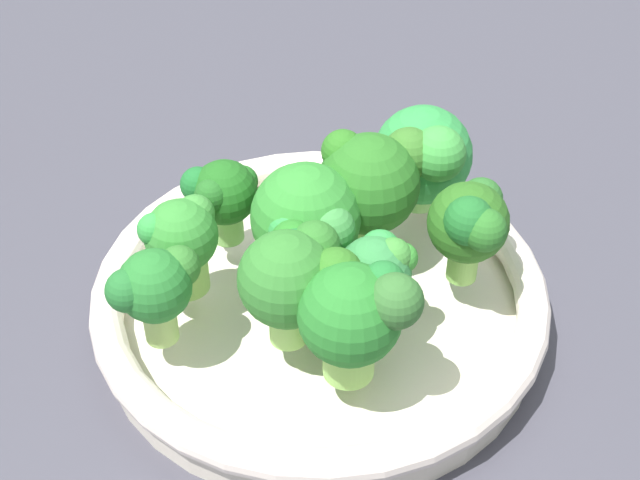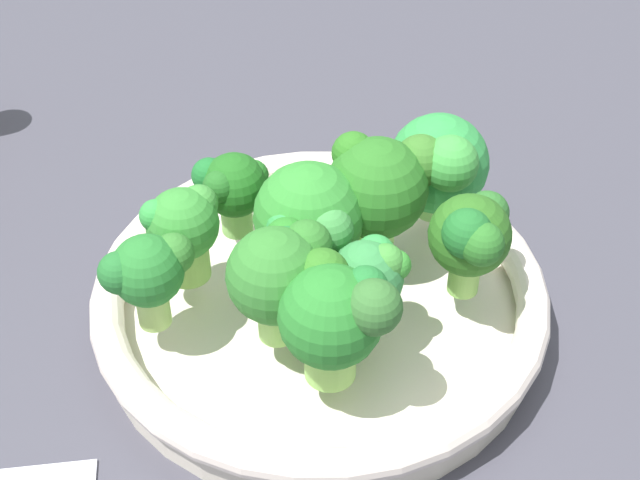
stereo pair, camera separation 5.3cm
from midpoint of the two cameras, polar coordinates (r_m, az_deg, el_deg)
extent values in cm
cube|color=#403F49|center=(56.37, 6.97, -8.57)|extent=(130.00, 130.00, 2.50)
cylinder|color=beige|center=(56.83, 2.67, -4.60)|extent=(26.73, 26.73, 1.66)
torus|color=silver|center=(55.53, 2.72, -3.26)|extent=(27.85, 27.85, 2.03)
cylinder|color=#8DBE56|center=(54.38, -5.62, -1.27)|extent=(2.72, 2.72, 2.58)
sphere|color=#338230|center=(52.63, -5.80, 0.90)|extent=(4.30, 4.30, 4.30)
sphere|color=green|center=(52.15, -7.45, 1.41)|extent=(1.92, 1.92, 1.92)
sphere|color=#3B8635|center=(52.83, -4.81, 2.16)|extent=(2.30, 2.30, 2.30)
cylinder|color=#A0D166|center=(55.17, 2.04, -0.99)|extent=(2.34, 2.34, 1.63)
sphere|color=#30842F|center=(53.24, 2.11, 1.38)|extent=(6.59, 6.59, 6.59)
sphere|color=#3C8A3F|center=(51.30, 3.44, 0.50)|extent=(2.98, 2.98, 2.98)
sphere|color=#3F8E3D|center=(53.90, 4.40, 2.72)|extent=(2.71, 2.71, 2.71)
sphere|color=green|center=(51.41, 1.00, 0.69)|extent=(2.72, 2.72, 2.72)
cylinder|color=#A1C768|center=(51.68, -7.58, -4.20)|extent=(1.89, 1.89, 2.62)
sphere|color=#25702B|center=(49.87, -7.84, -2.05)|extent=(4.09, 4.09, 4.09)
sphere|color=#30702A|center=(50.01, -6.24, -1.02)|extent=(2.38, 2.38, 2.38)
sphere|color=#21662A|center=(49.44, -9.52, -2.17)|extent=(2.40, 2.40, 2.40)
cylinder|color=#9BC967|center=(51.40, 5.84, -4.79)|extent=(2.04, 2.04, 2.03)
sphere|color=#348241|center=(49.73, 6.02, -2.87)|extent=(4.21, 4.21, 4.21)
sphere|color=#3E8935|center=(49.80, 7.13, -1.31)|extent=(2.13, 2.13, 2.13)
sphere|color=#348B2E|center=(50.01, 7.33, -1.45)|extent=(1.73, 1.73, 1.73)
sphere|color=green|center=(50.61, 6.47, -1.12)|extent=(2.41, 2.41, 2.41)
cylinder|color=#95D673|center=(60.02, 9.72, 2.40)|extent=(2.70, 2.70, 1.67)
sphere|color=#2E8D40|center=(58.28, 10.04, 4.64)|extent=(6.41, 6.41, 6.41)
sphere|color=#2F8241|center=(59.52, 9.96, 6.38)|extent=(2.79, 2.79, 2.79)
sphere|color=green|center=(55.65, 10.88, 4.63)|extent=(3.50, 3.50, 3.50)
cylinder|color=#85C360|center=(57.44, -2.64, 1.41)|extent=(2.03, 2.03, 2.28)
sphere|color=#1E5D1B|center=(55.92, -2.71, 3.36)|extent=(4.07, 4.07, 4.07)
sphere|color=#215E20|center=(54.69, -3.62, 3.23)|extent=(2.05, 2.05, 2.05)
sphere|color=#1C6729|center=(56.11, -4.31, 3.97)|extent=(2.22, 2.22, 2.22)
sphere|color=#226620|center=(56.15, -1.57, 3.96)|extent=(2.01, 2.01, 2.01)
cylinder|color=#8CC559|center=(48.68, 3.79, -7.50)|extent=(2.80, 2.80, 2.57)
sphere|color=#267628|center=(46.43, 3.95, -4.97)|extent=(5.51, 5.51, 5.51)
sphere|color=#2F6E20|center=(47.36, 3.33, -2.41)|extent=(2.99, 2.99, 2.99)
sphere|color=#32672C|center=(44.97, 6.78, -4.37)|extent=(2.91, 2.91, 2.91)
sphere|color=#216F2E|center=(45.93, 6.20, -3.18)|extent=(2.34, 2.34, 2.34)
cylinder|color=#95CE63|center=(50.49, 0.28, -4.98)|extent=(2.17, 2.17, 2.75)
sphere|color=#30752B|center=(48.30, 0.30, -2.40)|extent=(5.37, 5.37, 5.37)
sphere|color=#2D6F27|center=(48.74, 2.27, -0.44)|extent=(2.77, 2.77, 2.77)
sphere|color=#277624|center=(49.49, 0.93, -0.14)|extent=(2.56, 2.56, 2.56)
sphere|color=#22712F|center=(48.90, 1.00, -0.78)|extent=(2.79, 2.79, 2.79)
cylinder|color=#9DD96D|center=(56.93, 6.55, 0.67)|extent=(2.49, 2.49, 2.21)
sphere|color=#296A21|center=(54.97, 6.79, 3.17)|extent=(6.26, 6.26, 6.26)
sphere|color=#2B6E1E|center=(54.80, 4.88, 5.35)|extent=(2.66, 2.66, 2.66)
sphere|color=#356D25|center=(55.63, 9.07, 4.83)|extent=(3.26, 3.26, 3.26)
cylinder|color=#86C157|center=(54.28, 11.82, -2.14)|extent=(1.84, 1.84, 2.67)
sphere|color=#29601C|center=(52.39, 12.25, 0.18)|extent=(4.78, 4.78, 4.78)
sphere|color=#1E6427|center=(50.62, 12.19, 0.27)|extent=(2.85, 2.85, 2.85)
sphere|color=#296924|center=(50.54, 13.00, -0.13)|extent=(2.50, 2.50, 2.50)
sphere|color=#2A6327|center=(53.69, 13.23, 1.56)|extent=(2.60, 2.60, 2.60)
camera|label=1|loc=(0.03, -87.13, 2.47)|focal=50.98mm
camera|label=2|loc=(0.03, 92.87, -2.47)|focal=50.98mm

